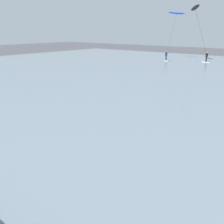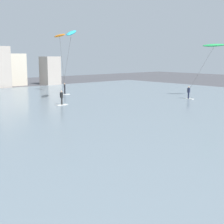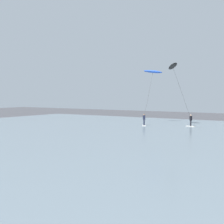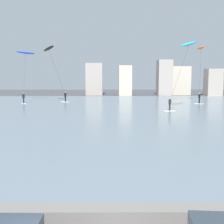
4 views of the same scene
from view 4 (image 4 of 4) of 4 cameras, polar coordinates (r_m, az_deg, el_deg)
water_bay at (r=35.42m, az=-1.88°, el=-0.41°), size 84.00×52.00×0.10m
far_shore_buildings at (r=64.48m, az=8.06°, el=5.89°), size 27.45×5.70×7.30m
kitesurfer_black at (r=48.81m, az=-11.38°, el=10.65°), size 4.30×3.29×8.93m
kitesurfer_cyan at (r=39.84m, az=13.73°, el=11.11°), size 4.65×3.03×8.83m
kitesurfer_blue at (r=51.33m, az=-15.75°, el=9.66°), size 3.00×4.78×8.24m
kitesurfer_orange at (r=49.68m, az=16.17°, el=10.17°), size 1.71×3.72×8.84m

